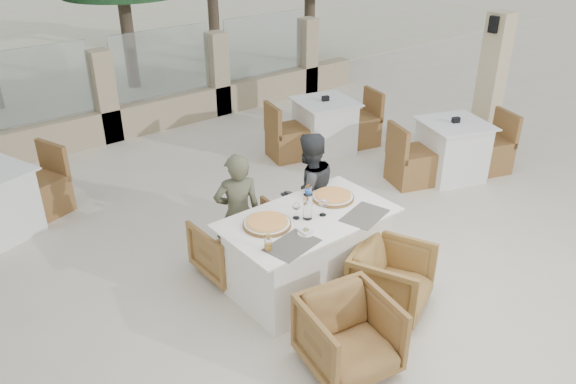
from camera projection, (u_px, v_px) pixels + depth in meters
ground at (312, 286)px, 5.44m from camera, size 80.00×80.00×0.00m
perimeter_wall_far at (104, 90)px, 8.40m from camera, size 10.00×0.34×1.60m
lantern_pillar at (491, 84)px, 7.99m from camera, size 0.34×0.34×2.00m
dining_table at (308, 252)px, 5.28m from camera, size 1.60×0.90×0.77m
placemat_near_left at (292, 245)px, 4.67m from camera, size 0.50×0.38×0.00m
placemat_near_right at (365, 215)px, 5.12m from camera, size 0.52×0.41×0.00m
pizza_left at (267, 223)px, 4.94m from camera, size 0.51×0.51×0.06m
pizza_right at (333, 196)px, 5.39m from camera, size 0.52×0.52×0.05m
water_bottle at (308, 204)px, 5.00m from camera, size 0.11×0.11×0.29m
wine_glass_centre at (296, 209)px, 5.03m from camera, size 0.08×0.08×0.18m
wine_glass_near at (323, 206)px, 5.08m from camera, size 0.10×0.10×0.18m
beer_glass_left at (268, 243)px, 4.58m from camera, size 0.08×0.08×0.13m
beer_glass_right at (308, 192)px, 5.40m from camera, size 0.08×0.08×0.13m
olive_dish at (306, 231)px, 4.83m from camera, size 0.12×0.12×0.04m
armchair_far_left at (230, 246)px, 5.54m from camera, size 0.63×0.64×0.58m
armchair_far_right at (299, 221)px, 5.97m from camera, size 0.67×0.68×0.57m
armchair_near_left at (349, 335)px, 4.37m from camera, size 0.78×0.80×0.63m
armchair_near_right at (391, 279)px, 5.04m from camera, size 0.87×0.88×0.61m
diner_left at (238, 214)px, 5.43m from camera, size 0.54×0.45×1.26m
diner_right at (309, 193)px, 5.77m from camera, size 0.68×0.56×1.30m
bg_table_b at (325, 126)px, 8.22m from camera, size 1.78×1.18×0.77m
bg_table_c at (452, 150)px, 7.44m from camera, size 1.82×1.32×0.77m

